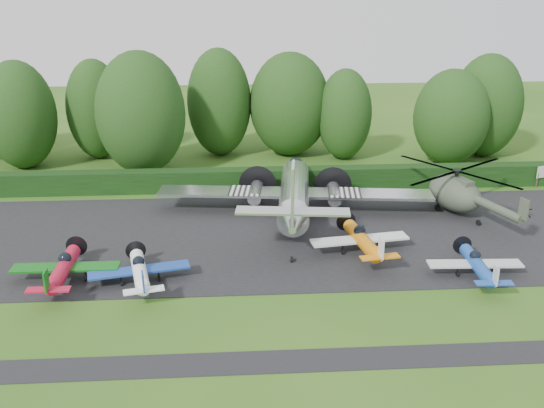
{
  "coord_description": "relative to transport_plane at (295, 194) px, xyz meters",
  "views": [
    {
      "loc": [
        -2.65,
        -32.17,
        18.53
      ],
      "look_at": [
        0.08,
        10.43,
        2.5
      ],
      "focal_mm": 40.0,
      "sensor_mm": 36.0,
      "label": 1
    }
  ],
  "objects": [
    {
      "name": "tree_8",
      "position": [
        -6.35,
        19.31,
        3.78
      ],
      "size": [
        6.89,
        6.89,
        11.65
      ],
      "color": "black",
      "rests_on": "ground"
    },
    {
      "name": "tree_0",
      "position": [
        6.97,
        16.93,
        2.8
      ],
      "size": [
        5.75,
        5.75,
        9.69
      ],
      "color": "black",
      "rests_on": "ground"
    },
    {
      "name": "helicopter",
      "position": [
        13.35,
        0.17,
        -0.02
      ],
      "size": [
        11.64,
        13.63,
        3.75
      ],
      "rotation": [
        0.0,
        0.0,
        -0.35
      ],
      "color": "#394333",
      "rests_on": "ground"
    },
    {
      "name": "tree_2",
      "position": [
        17.67,
        14.46,
        2.91
      ],
      "size": [
        7.73,
        7.73,
        9.9
      ],
      "color": "black",
      "rests_on": "ground"
    },
    {
      "name": "tree_1",
      "position": [
        -13.88,
        13.15,
        4.02
      ],
      "size": [
        8.73,
        8.73,
        12.12
      ],
      "color": "black",
      "rests_on": "ground"
    },
    {
      "name": "tree_5",
      "position": [
        -26.37,
        15.73,
        3.45
      ],
      "size": [
        7.25,
        7.25,
        11.0
      ],
      "color": "black",
      "rests_on": "ground"
    },
    {
      "name": "taxiway_verge",
      "position": [
        -2.15,
        -19.82,
        -2.03
      ],
      "size": [
        70.0,
        2.0,
        0.0
      ],
      "primitive_type": "cube",
      "color": "black",
      "rests_on": "ground"
    },
    {
      "name": "light_plane_orange",
      "position": [
        4.06,
        -7.33,
        -0.9
      ],
      "size": [
        7.09,
        7.45,
        2.72
      ],
      "rotation": [
        0.0,
        0.0,
        -0.14
      ],
      "color": "orange",
      "rests_on": "ground"
    },
    {
      "name": "transport_plane",
      "position": [
        0.0,
        0.0,
        0.0
      ],
      "size": [
        22.76,
        17.45,
        7.29
      ],
      "rotation": [
        0.0,
        0.0,
        0.12
      ],
      "color": "silver",
      "rests_on": "ground"
    },
    {
      "name": "apron",
      "position": [
        -2.15,
        -3.82,
        -2.03
      ],
      "size": [
        70.0,
        18.0,
        0.01
      ],
      "primitive_type": "cube",
      "color": "black",
      "rests_on": "ground"
    },
    {
      "name": "tree_10",
      "position": [
        -19.47,
        18.93,
        3.28
      ],
      "size": [
        6.11,
        6.11,
        10.66
      ],
      "color": "black",
      "rests_on": "ground"
    },
    {
      "name": "light_plane_white",
      "position": [
        -10.99,
        -11.0,
        -1.01
      ],
      "size": [
        6.42,
        6.75,
        2.47
      ],
      "rotation": [
        0.0,
        0.0,
        -0.22
      ],
      "color": "white",
      "rests_on": "ground"
    },
    {
      "name": "hedgerow",
      "position": [
        -2.15,
        7.18,
        -2.03
      ],
      "size": [
        90.0,
        1.6,
        2.0
      ],
      "primitive_type": "cube",
      "color": "black",
      "rests_on": "ground"
    },
    {
      "name": "light_plane_blue",
      "position": [
        10.82,
        -11.41,
        -1.04
      ],
      "size": [
        6.18,
        6.5,
        2.38
      ],
      "rotation": [
        0.0,
        0.0,
        0.04
      ],
      "color": "#1B49A4",
      "rests_on": "ground"
    },
    {
      "name": "tree_9",
      "position": [
        22.41,
        17.14,
        3.5
      ],
      "size": [
        7.54,
        7.54,
        11.09
      ],
      "color": "black",
      "rests_on": "ground"
    },
    {
      "name": "ground",
      "position": [
        -2.15,
        -13.82,
        -2.03
      ],
      "size": [
        160.0,
        160.0,
        0.0
      ],
      "primitive_type": "plane",
      "color": "#285618",
      "rests_on": "ground"
    },
    {
      "name": "tree_6",
      "position": [
        1.27,
        18.99,
        3.56
      ],
      "size": [
        8.68,
        8.68,
        11.21
      ],
      "color": "black",
      "rests_on": "ground"
    },
    {
      "name": "light_plane_red",
      "position": [
        -15.9,
        -10.45,
        -0.94
      ],
      "size": [
        6.86,
        7.22,
        2.64
      ],
      "rotation": [
        0.0,
        0.0,
        0.01
      ],
      "color": "#B3102D",
      "rests_on": "ground"
    }
  ]
}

